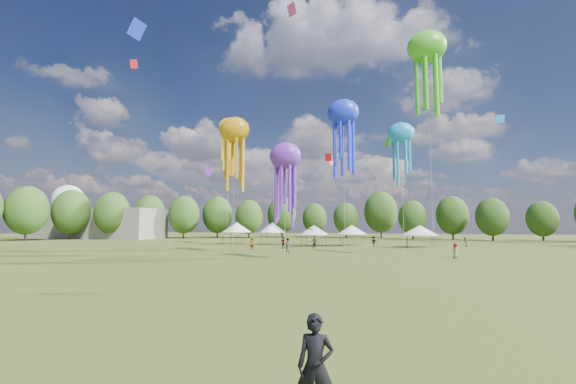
# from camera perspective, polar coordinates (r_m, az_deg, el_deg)

# --- Properties ---
(ground) EXTENTS (300.00, 300.00, 0.00)m
(ground) POSITION_cam_1_polar(r_m,az_deg,el_deg) (13.50, -26.30, -20.38)
(ground) COLOR #384416
(ground) RESTS_ON ground
(observer_main) EXTENTS (0.75, 0.53, 1.94)m
(observer_main) POSITION_cam_1_polar(r_m,az_deg,el_deg) (7.65, 4.38, -25.73)
(observer_main) COLOR black
(observer_main) RESTS_ON ground
(spectator_near) EXTENTS (1.14, 1.07, 1.87)m
(spectator_near) POSITION_cam_1_polar(r_m,az_deg,el_deg) (48.68, -0.04, -8.42)
(spectator_near) COLOR gray
(spectator_near) RESTS_ON ground
(spectators_far) EXTENTS (31.95, 23.18, 1.86)m
(spectators_far) POSITION_cam_1_polar(r_m,az_deg,el_deg) (57.59, 9.52, -7.91)
(spectators_far) COLOR gray
(spectators_far) RESTS_ON ground
(festival_tents) EXTENTS (39.19, 10.17, 4.16)m
(festival_tents) POSITION_cam_1_polar(r_m,az_deg,el_deg) (65.38, 4.13, -5.81)
(festival_tents) COLOR #47474C
(festival_tents) RESTS_ON ground
(show_kites) EXTENTS (38.20, 25.39, 30.81)m
(show_kites) POSITION_cam_1_polar(r_m,az_deg,el_deg) (53.71, 7.41, 11.75)
(show_kites) COLOR orange
(show_kites) RESTS_ON ground
(small_kites) EXTENTS (76.63, 53.67, 45.76)m
(small_kites) POSITION_cam_1_polar(r_m,az_deg,el_deg) (57.98, 8.19, 22.03)
(small_kites) COLOR orange
(small_kites) RESTS_ON ground
(treeline) EXTENTS (201.57, 95.24, 13.43)m
(treeline) POSITION_cam_1_polar(r_m,az_deg,el_deg) (73.33, 6.52, -2.93)
(treeline) COLOR #38281C
(treeline) RESTS_ON ground
(hangar) EXTENTS (40.00, 12.00, 8.00)m
(hangar) POSITION_cam_1_polar(r_m,az_deg,el_deg) (114.81, -28.36, -4.43)
(hangar) COLOR gray
(hangar) RESTS_ON ground
(radome) EXTENTS (9.00, 9.00, 16.00)m
(radome) POSITION_cam_1_polar(r_m,az_deg,el_deg) (130.67, -31.39, -1.68)
(radome) COLOR white
(radome) RESTS_ON ground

